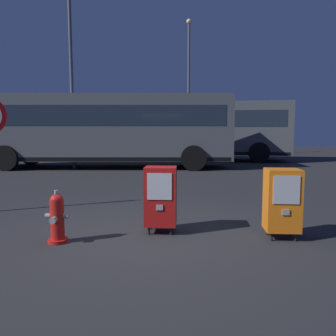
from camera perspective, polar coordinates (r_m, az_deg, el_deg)
name	(u,v)px	position (r m, az deg, el deg)	size (l,w,h in m)	color
ground_plane	(143,237)	(5.16, -4.25, -11.45)	(60.00, 60.00, 0.00)	#262628
fire_hydrant	(57,218)	(5.06, -18.07, -7.96)	(0.33, 0.32, 0.75)	red
newspaper_box_primary	(282,200)	(5.23, 18.58, -5.08)	(0.48, 0.42, 1.02)	black
newspaper_box_secondary	(161,196)	(5.25, -1.24, -4.70)	(0.48, 0.42, 1.02)	black
bus_near	(105,127)	(14.72, -10.55, 6.73)	(10.64, 3.29, 3.00)	#4C5156
bus_far	(187,128)	(18.39, 3.26, 6.72)	(10.72, 3.72, 3.00)	#4C5156
street_light_near_left	(71,52)	(15.05, -15.99, 18.16)	(0.32, 0.32, 8.29)	#4C4F54
street_light_near_right	(189,79)	(21.41, 3.47, 14.64)	(0.32, 0.32, 8.20)	#4C4F54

